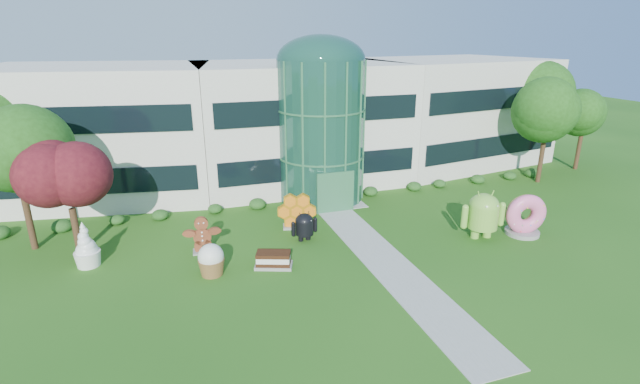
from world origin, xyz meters
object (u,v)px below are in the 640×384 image
object	(u,v)px
donut	(525,214)
android_green	(483,212)
gingerbread	(202,234)
android_black	(304,225)

from	to	relation	value
donut	android_green	bearing A→B (deg)	-176.74
android_green	gingerbread	xyz separation A→B (m)	(-15.79, 3.24, -0.55)
android_green	gingerbread	distance (m)	16.13
android_green	android_black	bearing A→B (deg)	171.95
donut	gingerbread	bearing A→B (deg)	-179.18
android_green	gingerbread	world-z (taller)	android_green
android_green	gingerbread	bearing A→B (deg)	176.62
android_green	android_black	world-z (taller)	android_green
android_black	android_green	bearing A→B (deg)	-25.07
android_black	donut	xyz separation A→B (m)	(12.69, -3.34, 0.32)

